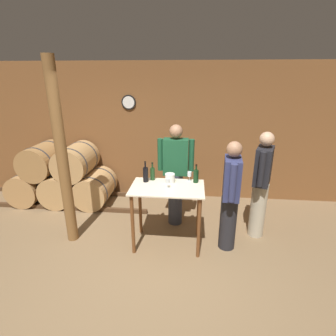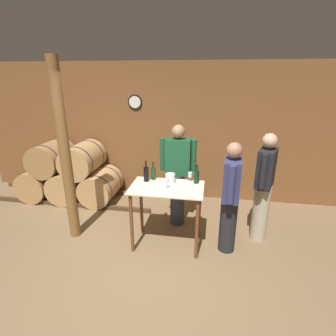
% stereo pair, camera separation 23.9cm
% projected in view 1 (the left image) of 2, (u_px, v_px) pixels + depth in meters
% --- Properties ---
extents(ground_plane, '(14.00, 14.00, 0.00)m').
position_uv_depth(ground_plane, '(150.00, 279.00, 3.32)').
color(ground_plane, brown).
extents(back_wall, '(8.40, 0.08, 2.70)m').
position_uv_depth(back_wall, '(169.00, 133.00, 5.24)').
color(back_wall, brown).
rests_on(back_wall, ground_plane).
extents(barrel_rack, '(3.53, 0.86, 1.20)m').
position_uv_depth(barrel_rack, '(62.00, 177.00, 5.20)').
color(barrel_rack, '#4C331E').
rests_on(barrel_rack, ground_plane).
extents(tasting_table, '(1.04, 0.65, 0.94)m').
position_uv_depth(tasting_table, '(167.00, 200.00, 3.78)').
color(tasting_table, beige).
rests_on(tasting_table, ground_plane).
extents(wooden_post, '(0.16, 0.16, 2.70)m').
position_uv_depth(wooden_post, '(62.00, 157.00, 3.70)').
color(wooden_post, brown).
rests_on(wooden_post, ground_plane).
extents(wine_bottle_far_left, '(0.08, 0.08, 0.32)m').
position_uv_depth(wine_bottle_far_left, '(146.00, 174.00, 3.86)').
color(wine_bottle_far_left, black).
rests_on(wine_bottle_far_left, tasting_table).
extents(wine_bottle_left, '(0.07, 0.07, 0.28)m').
position_uv_depth(wine_bottle_left, '(152.00, 173.00, 3.93)').
color(wine_bottle_left, '#193819').
rests_on(wine_bottle_left, tasting_table).
extents(wine_bottle_center, '(0.08, 0.08, 0.28)m').
position_uv_depth(wine_bottle_center, '(196.00, 176.00, 3.84)').
color(wine_bottle_center, black).
rests_on(wine_bottle_center, tasting_table).
extents(wine_glass_near_left, '(0.06, 0.06, 0.15)m').
position_uv_depth(wine_glass_near_left, '(168.00, 181.00, 3.63)').
color(wine_glass_near_left, silver).
rests_on(wine_glass_near_left, tasting_table).
extents(wine_glass_near_center, '(0.06, 0.06, 0.15)m').
position_uv_depth(wine_glass_near_center, '(190.00, 174.00, 3.89)').
color(wine_glass_near_center, silver).
rests_on(wine_glass_near_center, tasting_table).
extents(ice_bucket, '(0.14, 0.14, 0.14)m').
position_uv_depth(ice_bucket, '(170.00, 178.00, 3.85)').
color(ice_bucket, white).
rests_on(ice_bucket, tasting_table).
extents(person_host, '(0.25, 0.59, 1.63)m').
position_uv_depth(person_host, '(230.00, 195.00, 3.67)').
color(person_host, '#232328').
rests_on(person_host, ground_plane).
extents(person_visitor_with_scarf, '(0.59, 0.24, 1.72)m').
position_uv_depth(person_visitor_with_scarf, '(176.00, 174.00, 4.31)').
color(person_visitor_with_scarf, '#333847').
rests_on(person_visitor_with_scarf, ground_plane).
extents(person_visitor_bearded, '(0.34, 0.56, 1.69)m').
position_uv_depth(person_visitor_bearded, '(261.00, 184.00, 3.96)').
color(person_visitor_bearded, '#B7AD93').
rests_on(person_visitor_bearded, ground_plane).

